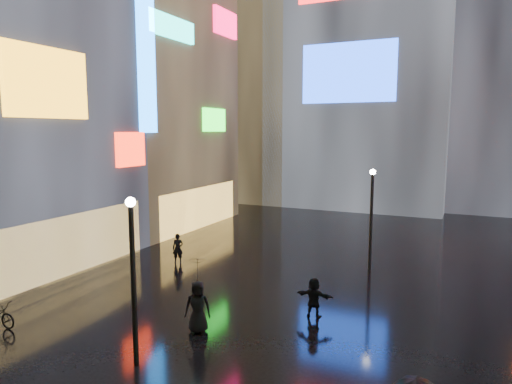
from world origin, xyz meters
The scene contains 10 objects.
ground centered at (0.00, 20.00, 0.00)m, with size 140.00×140.00×0.00m, color black.
building_left_far centered at (-15.98, 26.00, 10.98)m, with size 10.28×12.00×22.00m.
tower_flank_right centered at (9.00, 46.00, 17.00)m, with size 12.00×12.00×34.00m, color black.
tower_flank_left centered at (-14.00, 42.00, 13.00)m, with size 10.00×10.00×26.00m, color black.
lamp_near centered at (-2.23, 8.11, 2.94)m, with size 0.30×0.30×5.20m.
lamp_far centered at (2.31, 20.98, 2.94)m, with size 0.30×0.30×5.20m.
pedestrian_4 centered at (-1.73, 10.84, 0.94)m, with size 0.92×0.60×1.88m, color black.
pedestrian_5 centered at (1.58, 13.88, 0.77)m, with size 1.44×0.46×1.55m, color black.
pedestrian_6 centered at (-7.34, 17.72, 0.80)m, with size 0.58×0.38×1.60m, color black.
umbrella_2 centered at (-1.73, 10.84, 2.31)m, with size 0.94×0.96×0.86m, color black.
Camera 1 is at (6.65, -2.25, 7.12)m, focal length 32.00 mm.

